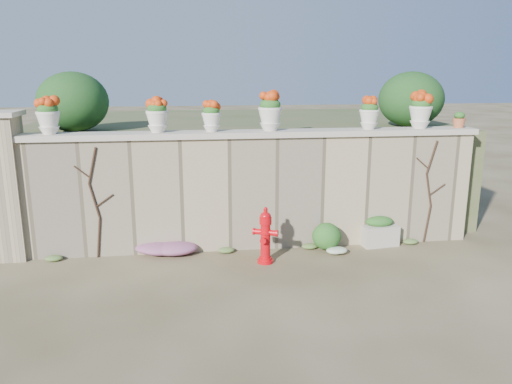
{
  "coord_description": "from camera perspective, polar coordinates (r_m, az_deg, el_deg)",
  "views": [
    {
      "loc": [
        -1.08,
        -6.75,
        3.11
      ],
      "look_at": [
        0.01,
        1.4,
        1.11
      ],
      "focal_mm": 35.0,
      "sensor_mm": 36.0,
      "label": 1
    }
  ],
  "objects": [
    {
      "name": "planter_box",
      "position": [
        9.41,
        13.87,
        -4.42
      ],
      "size": [
        0.7,
        0.46,
        0.54
      ],
      "rotation": [
        0.0,
        0.0,
        0.13
      ],
      "color": "beige",
      "rests_on": "ground"
    },
    {
      "name": "fire_hydrant",
      "position": [
        8.24,
        1.08,
        -4.96
      ],
      "size": [
        0.41,
        0.29,
        0.95
      ],
      "rotation": [
        0.0,
        0.0,
        -0.41
      ],
      "color": "red",
      "rests_on": "ground"
    },
    {
      "name": "urn_pot_2",
      "position": [
        8.59,
        -5.12,
        8.59
      ],
      "size": [
        0.33,
        0.33,
        0.52
      ],
      "color": "silver",
      "rests_on": "wall_cap"
    },
    {
      "name": "gate_pillar",
      "position": [
        9.27,
        -26.81,
        0.66
      ],
      "size": [
        0.72,
        0.72,
        2.48
      ],
      "color": "tan",
      "rests_on": "ground"
    },
    {
      "name": "raised_fill",
      "position": [
        11.98,
        -2.36,
        3.53
      ],
      "size": [
        9.0,
        6.0,
        2.0
      ],
      "primitive_type": "cube",
      "color": "#384C23",
      "rests_on": "ground"
    },
    {
      "name": "stone_wall",
      "position": [
        8.87,
        -0.43,
        -0.08
      ],
      "size": [
        8.0,
        0.4,
        2.0
      ],
      "primitive_type": "cube",
      "color": "tan",
      "rests_on": "ground"
    },
    {
      "name": "wall_cap",
      "position": [
        8.68,
        -0.44,
        6.67
      ],
      "size": [
        8.1,
        0.52,
        0.1
      ],
      "primitive_type": "cube",
      "color": "beige",
      "rests_on": "stone_wall"
    },
    {
      "name": "urn_pot_3",
      "position": [
        8.69,
        1.63,
        9.13
      ],
      "size": [
        0.41,
        0.41,
        0.65
      ],
      "color": "silver",
      "rests_on": "wall_cap"
    },
    {
      "name": "terracotta_pot",
      "position": [
        9.88,
        22.19,
        7.57
      ],
      "size": [
        0.23,
        0.23,
        0.28
      ],
      "color": "#AF5B35",
      "rests_on": "wall_cap"
    },
    {
      "name": "vine_right",
      "position": [
        9.61,
        19.2,
        0.18
      ],
      "size": [
        0.6,
        0.04,
        1.91
      ],
      "color": "black",
      "rests_on": "ground"
    },
    {
      "name": "urn_pot_5",
      "position": [
        9.52,
        18.3,
        8.82
      ],
      "size": [
        0.41,
        0.41,
        0.64
      ],
      "color": "silver",
      "rests_on": "wall_cap"
    },
    {
      "name": "back_shrub_left",
      "position": [
        9.99,
        -20.18,
        9.65
      ],
      "size": [
        1.3,
        1.3,
        1.1
      ],
      "primitive_type": "ellipsoid",
      "color": "#143814",
      "rests_on": "raised_fill"
    },
    {
      "name": "green_shrub",
      "position": [
        8.92,
        8.42,
        -4.8
      ],
      "size": [
        0.65,
        0.58,
        0.61
      ],
      "primitive_type": "ellipsoid",
      "color": "#1E5119",
      "rests_on": "ground"
    },
    {
      "name": "urn_pot_1",
      "position": [
        8.59,
        -11.24,
        8.61
      ],
      "size": [
        0.37,
        0.37,
        0.58
      ],
      "color": "silver",
      "rests_on": "wall_cap"
    },
    {
      "name": "urn_pot_0",
      "position": [
        8.87,
        -22.66,
        8.02
      ],
      "size": [
        0.38,
        0.38,
        0.6
      ],
      "color": "silver",
      "rests_on": "wall_cap"
    },
    {
      "name": "vine_left",
      "position": [
        8.74,
        -17.9,
        -1.03
      ],
      "size": [
        0.6,
        0.04,
        1.91
      ],
      "color": "black",
      "rests_on": "ground"
    },
    {
      "name": "magenta_clump",
      "position": [
        8.8,
        -10.22,
        -6.32
      ],
      "size": [
        1.01,
        0.67,
        0.27
      ],
      "primitive_type": "ellipsoid",
      "color": "#C828AE",
      "rests_on": "ground"
    },
    {
      "name": "urn_pot_4",
      "position": [
        9.15,
        12.83,
        8.74
      ],
      "size": [
        0.35,
        0.35,
        0.56
      ],
      "color": "silver",
      "rests_on": "wall_cap"
    },
    {
      "name": "back_shrub_right",
      "position": [
        10.74,
        17.29,
        10.09
      ],
      "size": [
        1.3,
        1.3,
        1.1
      ],
      "primitive_type": "ellipsoid",
      "color": "#143814",
      "rests_on": "raised_fill"
    },
    {
      "name": "ground",
      "position": [
        7.51,
        1.35,
        -10.79
      ],
      "size": [
        80.0,
        80.0,
        0.0
      ],
      "primitive_type": "plane",
      "color": "#473A23",
      "rests_on": "ground"
    },
    {
      "name": "white_flowers",
      "position": [
        8.79,
        9.3,
        -6.62
      ],
      "size": [
        0.48,
        0.39,
        0.17
      ],
      "primitive_type": "ellipsoid",
      "color": "white",
      "rests_on": "ground"
    }
  ]
}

